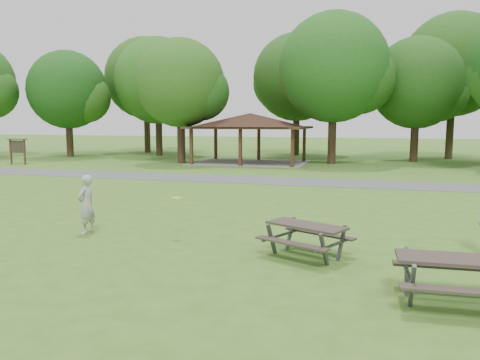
% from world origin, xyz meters
% --- Properties ---
extents(ground, '(160.00, 160.00, 0.00)m').
position_xyz_m(ground, '(0.00, 0.00, 0.00)').
color(ground, '#3B691E').
rests_on(ground, ground).
extents(asphalt_path, '(120.00, 3.20, 0.02)m').
position_xyz_m(asphalt_path, '(0.00, 14.00, 0.01)').
color(asphalt_path, '#4E4E51').
rests_on(asphalt_path, ground).
extents(pavilion, '(8.60, 7.01, 3.76)m').
position_xyz_m(pavilion, '(-4.00, 24.00, 3.06)').
color(pavilion, '#392314').
rests_on(pavilion, ground).
extents(notice_board, '(1.60, 0.30, 1.88)m').
position_xyz_m(notice_board, '(-20.00, 18.00, 1.31)').
color(notice_board, '#371F14').
rests_on(notice_board, ground).
extents(tree_row_b, '(7.14, 6.80, 9.28)m').
position_xyz_m(tree_row_b, '(-20.92, 25.53, 5.67)').
color(tree_row_b, '#2E2014').
rests_on(tree_row_b, ground).
extents(tree_row_c, '(8.19, 7.80, 10.67)m').
position_xyz_m(tree_row_c, '(-13.90, 29.03, 6.54)').
color(tree_row_c, black).
rests_on(tree_row_c, ground).
extents(tree_row_d, '(6.93, 6.60, 9.27)m').
position_xyz_m(tree_row_d, '(-8.92, 22.53, 5.77)').
color(tree_row_d, '#2F1D15').
rests_on(tree_row_d, ground).
extents(tree_row_e, '(8.40, 8.00, 11.02)m').
position_xyz_m(tree_row_e, '(2.10, 25.03, 6.78)').
color(tree_row_e, '#301D15').
rests_on(tree_row_e, ground).
extents(tree_row_f, '(7.35, 7.00, 9.55)m').
position_xyz_m(tree_row_f, '(8.09, 28.53, 5.84)').
color(tree_row_f, '#301D15').
rests_on(tree_row_f, ground).
extents(tree_deep_a, '(8.40, 8.00, 11.38)m').
position_xyz_m(tree_deep_a, '(-16.90, 32.53, 7.13)').
color(tree_deep_a, '#302115').
rests_on(tree_deep_a, ground).
extents(tree_deep_b, '(8.40, 8.00, 11.13)m').
position_xyz_m(tree_deep_b, '(-1.90, 33.03, 6.89)').
color(tree_deep_b, black).
rests_on(tree_deep_b, ground).
extents(tree_deep_c, '(8.82, 8.40, 11.90)m').
position_xyz_m(tree_deep_c, '(11.10, 32.03, 7.44)').
color(tree_deep_c, '#302215').
rests_on(tree_deep_c, ground).
extents(picnic_table_middle, '(2.31, 2.13, 0.81)m').
position_xyz_m(picnic_table_middle, '(3.64, 0.46, 0.59)').
color(picnic_table_middle, '#302823').
rests_on(picnic_table_middle, ground).
extents(picnic_table_far, '(2.07, 1.70, 0.87)m').
position_xyz_m(picnic_table_far, '(6.55, -1.69, 0.64)').
color(picnic_table_far, '#322824').
rests_on(picnic_table_far, ground).
extents(frisbee_in_flight, '(0.29, 0.29, 0.02)m').
position_xyz_m(frisbee_in_flight, '(0.02, 1.26, 1.11)').
color(frisbee_in_flight, yellow).
rests_on(frisbee_in_flight, ground).
extents(frisbee_thrower, '(0.45, 0.64, 1.67)m').
position_xyz_m(frisbee_thrower, '(-2.66, 1.04, 0.84)').
color(frisbee_thrower, '#A7A7AA').
rests_on(frisbee_thrower, ground).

